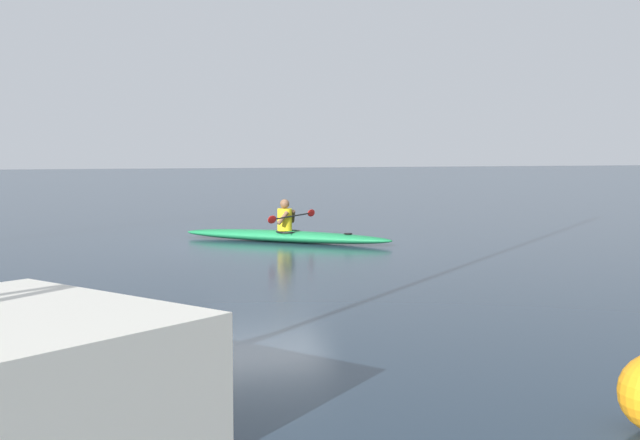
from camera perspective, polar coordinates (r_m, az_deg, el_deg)
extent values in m
plane|color=#1E2D3D|center=(18.34, -3.52, -1.71)|extent=(160.00, 160.00, 0.00)
ellipsoid|color=#19723F|center=(18.90, -2.43, -1.12)|extent=(4.24, 3.93, 0.26)
torus|color=black|center=(18.84, -2.17, -0.80)|extent=(0.81, 0.81, 0.04)
cylinder|color=black|center=(18.27, 1.93, -0.94)|extent=(0.18, 0.18, 0.02)
cylinder|color=yellow|center=(18.86, -2.43, 0.03)|extent=(0.33, 0.33, 0.50)
sphere|color=brown|center=(18.83, -2.43, 1.11)|extent=(0.21, 0.21, 0.21)
cylinder|color=black|center=(18.77, -1.88, 0.27)|extent=(1.40, 1.55, 0.03)
ellipsoid|color=red|center=(19.70, -0.60, 0.49)|extent=(0.30, 0.32, 0.17)
ellipsoid|color=red|center=(17.85, -3.29, 0.03)|extent=(0.30, 0.32, 0.17)
cylinder|color=brown|center=(19.06, -1.87, 0.25)|extent=(0.17, 0.32, 0.34)
cylinder|color=brown|center=(18.58, -2.56, 0.14)|extent=(0.31, 0.19, 0.34)
cone|color=silver|center=(6.87, -11.22, -8.57)|extent=(1.26, 1.27, 0.93)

